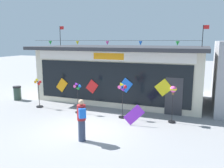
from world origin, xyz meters
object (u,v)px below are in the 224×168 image
at_px(wind_spinner_far_left, 38,90).
at_px(wind_spinner_left, 77,93).
at_px(wind_spinner_center_left, 122,95).
at_px(kite_shop_building, 123,72).
at_px(person_near_camera, 82,119).
at_px(display_kite_on_ground, 134,115).
at_px(wind_spinner_center_right, 173,95).
at_px(trash_bin, 17,93).

height_order(wind_spinner_far_left, wind_spinner_left, wind_spinner_far_left).
relative_size(wind_spinner_left, wind_spinner_center_left, 0.92).
xyz_separation_m(wind_spinner_left, wind_spinner_center_left, (2.52, 0.10, 0.06)).
xyz_separation_m(kite_shop_building, person_near_camera, (0.79, -7.20, -0.90)).
distance_m(wind_spinner_center_left, display_kite_on_ground, 1.36).
bearing_deg(wind_spinner_center_left, kite_shop_building, 108.57).
distance_m(kite_shop_building, display_kite_on_ground, 5.38).
distance_m(wind_spinner_center_left, wind_spinner_center_right, 2.48).
height_order(wind_spinner_left, display_kite_on_ground, wind_spinner_left).
distance_m(wind_spinner_left, person_near_camera, 3.74).
bearing_deg(wind_spinner_left, wind_spinner_center_right, 3.55).
bearing_deg(kite_shop_building, wind_spinner_center_right, -44.62).
height_order(person_near_camera, display_kite_on_ground, person_near_camera).
bearing_deg(wind_spinner_center_right, display_kite_on_ground, -147.71).
bearing_deg(person_near_camera, wind_spinner_center_right, -170.36).
relative_size(wind_spinner_left, person_near_camera, 1.00).
bearing_deg(wind_spinner_far_left, kite_shop_building, 45.07).
bearing_deg(wind_spinner_center_right, wind_spinner_center_left, -175.22).
xyz_separation_m(kite_shop_building, wind_spinner_center_left, (1.32, -3.94, -0.61)).
distance_m(wind_spinner_far_left, wind_spinner_center_right, 7.68).
relative_size(wind_spinner_far_left, person_near_camera, 1.02).
relative_size(kite_shop_building, wind_spinner_left, 6.32).
bearing_deg(person_near_camera, display_kite_on_ground, -159.15).
height_order(wind_spinner_center_right, trash_bin, wind_spinner_center_right).
xyz_separation_m(trash_bin, display_kite_on_ground, (8.53, -1.75, 0.03)).
bearing_deg(kite_shop_building, person_near_camera, -83.77).
relative_size(wind_spinner_far_left, wind_spinner_center_right, 0.96).
bearing_deg(trash_bin, kite_shop_building, 25.26).
height_order(kite_shop_building, wind_spinner_center_right, kite_shop_building).
bearing_deg(wind_spinner_far_left, person_near_camera, -35.31).
xyz_separation_m(kite_shop_building, wind_spinner_far_left, (-3.89, -3.90, -0.75)).
height_order(kite_shop_building, display_kite_on_ground, kite_shop_building).
height_order(wind_spinner_center_left, person_near_camera, wind_spinner_center_left).
bearing_deg(wind_spinner_center_left, wind_spinner_left, -177.66).
bearing_deg(wind_spinner_center_right, trash_bin, 175.82).
bearing_deg(wind_spinner_center_right, wind_spinner_left, -176.45).
bearing_deg(wind_spinner_center_right, person_near_camera, -130.82).
bearing_deg(wind_spinner_far_left, wind_spinner_left, -3.13).
bearing_deg(person_near_camera, trash_bin, -70.10).
height_order(wind_spinner_center_left, display_kite_on_ground, wind_spinner_center_left).
bearing_deg(kite_shop_building, display_kite_on_ground, -65.29).
relative_size(wind_spinner_far_left, wind_spinner_left, 1.02).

